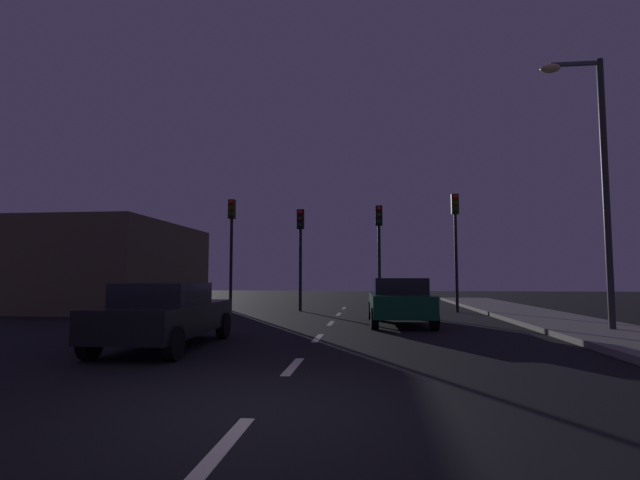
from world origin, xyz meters
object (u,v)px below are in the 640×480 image
car_stopped_ahead (399,301)px  street_lamp_right (596,168)px  traffic_signal_center_left (300,239)px  traffic_signal_far_right (456,229)px  car_adjacent_lane (166,314)px  traffic_signal_far_left (231,233)px  traffic_signal_center_right (379,237)px

car_stopped_ahead → street_lamp_right: (5.30, -2.14, 3.78)m
traffic_signal_center_left → street_lamp_right: (9.42, -7.62, 1.29)m
traffic_signal_center_left → traffic_signal_far_right: traffic_signal_far_right is taller
traffic_signal_center_left → car_adjacent_lane: traffic_signal_center_left is taller
car_stopped_ahead → car_adjacent_lane: (-5.40, -5.70, -0.04)m
street_lamp_right → car_adjacent_lane: bearing=-161.6°
car_stopped_ahead → street_lamp_right: size_ratio=0.58×
car_adjacent_lane → street_lamp_right: 11.91m
traffic_signal_far_right → car_adjacent_lane: bearing=-126.3°
car_stopped_ahead → street_lamp_right: 6.85m
traffic_signal_far_left → street_lamp_right: street_lamp_right is taller
traffic_signal_far_left → street_lamp_right: size_ratio=0.67×
traffic_signal_far_right → car_adjacent_lane: (-8.22, -11.18, -2.91)m
traffic_signal_far_left → traffic_signal_far_right: traffic_signal_far_right is taller
traffic_signal_far_left → traffic_signal_far_right: bearing=0.0°
traffic_signal_center_right → traffic_signal_far_right: traffic_signal_far_right is taller
street_lamp_right → traffic_signal_center_left: bearing=141.0°
traffic_signal_far_left → traffic_signal_far_right: size_ratio=0.99×
car_adjacent_lane → street_lamp_right: bearing=18.4°
traffic_signal_far_left → car_adjacent_lane: 11.70m
traffic_signal_center_left → car_stopped_ahead: bearing=-53.1°
traffic_signal_far_left → traffic_signal_center_right: (6.83, -0.00, -0.26)m
traffic_signal_far_right → car_stopped_ahead: size_ratio=1.17×
traffic_signal_far_right → car_adjacent_lane: traffic_signal_far_right is taller
traffic_signal_center_right → car_adjacent_lane: 12.46m
traffic_signal_center_left → car_adjacent_lane: size_ratio=1.06×
traffic_signal_far_left → traffic_signal_far_right: (10.20, 0.00, 0.04)m
car_adjacent_lane → street_lamp_right: street_lamp_right is taller
traffic_signal_far_left → car_stopped_ahead: bearing=-36.6°
traffic_signal_center_right → car_stopped_ahead: traffic_signal_center_right is taller
traffic_signal_center_right → street_lamp_right: (5.84, -7.62, 1.21)m
car_adjacent_lane → street_lamp_right: size_ratio=0.57×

